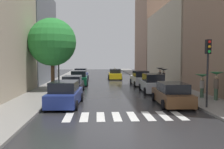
% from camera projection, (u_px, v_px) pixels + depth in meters
% --- Properties ---
extents(ground_plane, '(28.00, 72.00, 0.04)m').
position_uv_depth(ground_plane, '(108.00, 81.00, 34.78)').
color(ground_plane, '#27272A').
extents(sidewalk_left, '(3.00, 72.00, 0.15)m').
position_uv_depth(sidewalk_left, '(62.00, 81.00, 34.37)').
color(sidewalk_left, gray).
rests_on(sidewalk_left, ground).
extents(sidewalk_right, '(3.00, 72.00, 0.15)m').
position_uv_depth(sidewalk_right, '(152.00, 80.00, 35.18)').
color(sidewalk_right, gray).
rests_on(sidewalk_right, ground).
extents(crosswalk_stripes, '(6.75, 2.20, 0.01)m').
position_uv_depth(crosswalk_stripes, '(125.00, 116.00, 13.53)').
color(crosswalk_stripes, silver).
rests_on(crosswalk_stripes, ground).
extents(building_left_mid, '(6.00, 12.27, 12.03)m').
position_uv_depth(building_left_mid, '(26.00, 38.00, 32.01)').
color(building_left_mid, slate).
rests_on(building_left_mid, ground).
extents(building_right_mid, '(6.00, 18.38, 10.70)m').
position_uv_depth(building_right_mid, '(179.00, 45.00, 36.57)').
color(building_right_mid, '#B2A38C').
rests_on(building_right_mid, ground).
extents(building_right_far, '(6.00, 14.40, 17.59)m').
position_uv_depth(building_right_far, '(153.00, 33.00, 53.23)').
color(building_right_far, '#8C6B56').
rests_on(building_right_far, ground).
extents(parked_car_left_nearest, '(2.30, 4.84, 1.71)m').
position_uv_depth(parked_car_left_nearest, '(65.00, 94.00, 16.51)').
color(parked_car_left_nearest, navy).
rests_on(parked_car_left_nearest, ground).
extents(parked_car_left_second, '(2.12, 4.29, 1.62)m').
position_uv_depth(parked_car_left_second, '(73.00, 85.00, 22.84)').
color(parked_car_left_second, black).
rests_on(parked_car_left_second, ground).
extents(parked_car_left_third, '(2.23, 4.10, 1.78)m').
position_uv_depth(parked_car_left_third, '(79.00, 79.00, 28.88)').
color(parked_car_left_third, '#0C4C2D').
rests_on(parked_car_left_third, ground).
extents(parked_car_left_fourth, '(2.13, 4.62, 1.79)m').
position_uv_depth(parked_car_left_fourth, '(81.00, 75.00, 35.45)').
color(parked_car_left_fourth, navy).
rests_on(parked_car_left_fourth, ground).
extents(parked_car_right_nearest, '(2.25, 4.85, 1.58)m').
position_uv_depth(parked_car_right_nearest, '(172.00, 94.00, 16.82)').
color(parked_car_right_nearest, brown).
rests_on(parked_car_right_nearest, ground).
extents(parked_car_right_second, '(2.25, 4.70, 1.80)m').
position_uv_depth(parked_car_right_second, '(152.00, 84.00, 23.11)').
color(parked_car_right_second, '#B2B7BF').
rests_on(parked_car_right_second, ground).
extents(parked_car_right_third, '(2.04, 4.58, 1.77)m').
position_uv_depth(parked_car_right_third, '(140.00, 78.00, 29.12)').
color(parked_car_right_third, silver).
rests_on(parked_car_right_third, ground).
extents(taxi_midroad, '(2.17, 4.37, 1.81)m').
position_uv_depth(taxi_midroad, '(115.00, 74.00, 37.19)').
color(taxi_midroad, yellow).
rests_on(taxi_midroad, ground).
extents(pedestrian_foreground, '(1.10, 1.10, 1.85)m').
position_uv_depth(pedestrian_foreground, '(202.00, 80.00, 19.04)').
color(pedestrian_foreground, '#38513D').
rests_on(pedestrian_foreground, sidewalk_right).
extents(pedestrian_near_tree, '(1.12, 1.12, 1.84)m').
position_uv_depth(pedestrian_near_tree, '(164.00, 73.00, 28.78)').
color(pedestrian_near_tree, brown).
rests_on(pedestrian_near_tree, sidewalk_right).
extents(pedestrian_by_kerb, '(1.02, 1.02, 2.10)m').
position_uv_depth(pedestrian_by_kerb, '(216.00, 80.00, 17.85)').
color(pedestrian_by_kerb, '#38513D').
rests_on(pedestrian_by_kerb, sidewalk_right).
extents(pedestrian_far_side, '(0.91, 0.91, 2.05)m').
position_uv_depth(pedestrian_far_side, '(160.00, 73.00, 26.93)').
color(pedestrian_far_side, '#38513D').
rests_on(pedestrian_far_side, sidewalk_right).
extents(street_tree_left, '(4.66, 4.66, 7.02)m').
position_uv_depth(street_tree_left, '(52.00, 42.00, 23.38)').
color(street_tree_left, '#513823').
rests_on(street_tree_left, sidewalk_left).
extents(traffic_light_right_corner, '(0.30, 0.42, 4.30)m').
position_uv_depth(traffic_light_right_corner, '(208.00, 58.00, 15.10)').
color(traffic_light_right_corner, black).
rests_on(traffic_light_right_corner, sidewalk_right).
extents(lamp_post_left, '(0.60, 0.28, 6.42)m').
position_uv_depth(lamp_post_left, '(58.00, 52.00, 24.95)').
color(lamp_post_left, '#595B60').
rests_on(lamp_post_left, sidewalk_left).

